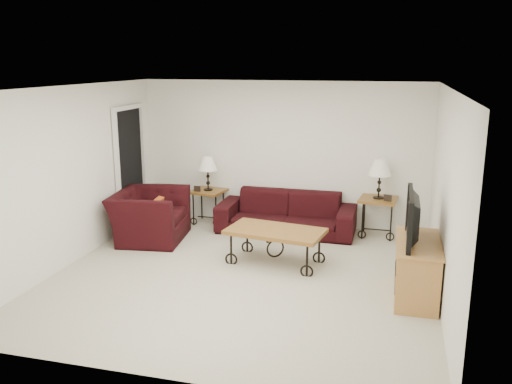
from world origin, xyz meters
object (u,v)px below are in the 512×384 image
sofa (286,213)px  backpack (338,229)px  side_table_right (377,217)px  television (419,217)px  lamp_left (208,173)px  coffee_table (275,246)px  tv_stand (417,269)px  lamp_right (379,179)px  side_table_left (209,206)px  armchair (150,216)px

sofa → backpack: (0.90, -0.24, -0.13)m
side_table_right → television: 2.43m
lamp_left → coffee_table: (1.59, -1.63, -0.65)m
tv_stand → coffee_table: bearing=161.6°
lamp_right → television: size_ratio=0.61×
sofa → lamp_left: bearing=172.9°
side_table_right → backpack: 0.74m
side_table_left → coffee_table: 2.28m
television → coffee_table: bearing=-108.6°
side_table_right → coffee_table: size_ratio=0.48×
lamp_left → television: 4.15m
sofa → television: (2.03, -2.09, 0.67)m
armchair → tv_stand: armchair is taller
side_table_left → backpack: bearing=-10.2°
tv_stand → lamp_right: bearing=103.9°
tv_stand → television: bearing=180.0°
sofa → side_table_right: size_ratio=3.57×
side_table_left → side_table_right: (2.94, 0.00, 0.02)m
lamp_left → lamp_right: 2.94m
lamp_right → side_table_left: bearing=180.0°
lamp_left → backpack: (2.34, -0.42, -0.69)m
armchair → sofa: bearing=-73.0°
sofa → tv_stand: tv_stand is taller
lamp_left → lamp_right: size_ratio=0.93×
coffee_table → backpack: (0.76, 1.21, -0.05)m
side_table_right → sofa: bearing=-173.1°
side_table_left → lamp_right: size_ratio=0.93×
lamp_left → armchair: 1.36m
lamp_left → backpack: lamp_left is taller
television → backpack: 2.31m
lamp_right → tv_stand: (0.56, -2.27, -0.61)m
sofa → tv_stand: size_ratio=1.95×
side_table_right → lamp_left: bearing=180.0°
side_table_right → lamp_right: (0.00, 0.00, 0.64)m
side_table_right → coffee_table: 2.12m
armchair → tv_stand: size_ratio=1.04×
sofa → coffee_table: sofa is taller
sofa → lamp_left: lamp_left is taller
coffee_table → tv_stand: size_ratio=1.15×
lamp_right → armchair: bearing=-162.6°
side_table_right → coffee_table: side_table_right is taller
lamp_right → backpack: lamp_right is taller
sofa → side_table_left: size_ratio=3.83×
side_table_left → lamp_right: (2.94, 0.00, 0.66)m
coffee_table → armchair: armchair is taller
coffee_table → television: television is taller
side_table_left → sofa: bearing=-7.1°
lamp_right → tv_stand: 2.42m
sofa → armchair: bearing=-155.6°
lamp_right → armchair: (-3.55, -1.11, -0.57)m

